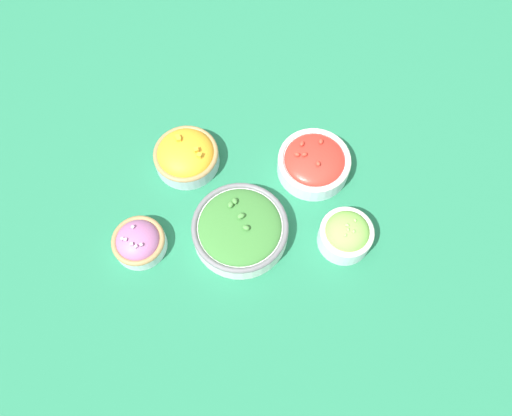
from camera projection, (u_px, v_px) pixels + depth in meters
The scene contains 6 objects.
ground_plane at pixel (256, 214), 1.07m from camera, with size 3.00×3.00×0.00m, color #23704C.
bowl_lettuce at pixel (346, 234), 1.01m from camera, with size 0.11×0.11×0.09m.
bowl_squash at pixel (186, 155), 1.10m from camera, with size 0.14×0.14×0.07m.
bowl_cherry_tomatoes at pixel (314, 162), 1.09m from camera, with size 0.16×0.16×0.07m.
bowl_broccoli at pixel (240, 229), 1.03m from camera, with size 0.20×0.20×0.07m.
bowl_red_onion at pixel (139, 242), 1.02m from camera, with size 0.11×0.11×0.06m.
Camera 1 is at (-0.14, 0.41, 0.99)m, focal length 35.00 mm.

